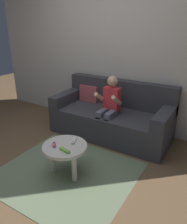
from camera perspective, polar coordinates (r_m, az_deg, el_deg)
ground_plane at (r=2.81m, az=-13.02°, el=-15.03°), size 9.64×9.64×0.00m
wall_back at (r=3.69m, az=4.69°, el=15.51°), size 4.82×0.05×2.50m
couch at (r=3.50m, az=4.71°, el=-1.17°), size 1.81×0.80×0.83m
person_seated_on_couch at (r=3.24m, az=4.03°, el=1.77°), size 0.33×0.40×0.97m
coffee_table at (r=2.58m, az=-7.26°, el=-9.88°), size 0.51×0.51×0.38m
area_rug at (r=2.75m, az=-7.02°, el=-15.35°), size 1.55×1.39×0.01m
game_remote_lime_near_edge at (r=2.43m, az=-7.42°, el=-9.75°), size 0.14×0.06×0.03m
nunchuk_pink at (r=2.54m, az=-10.10°, el=-8.23°), size 0.09×0.10×0.05m
game_remote_white_far_corner at (r=2.59m, az=-5.10°, el=-7.41°), size 0.09×0.14×0.03m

